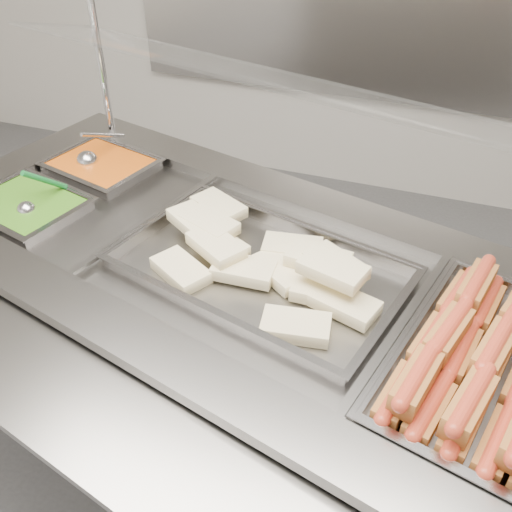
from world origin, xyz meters
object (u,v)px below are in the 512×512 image
(steam_counter, at_px, (242,376))
(sneeze_guard, at_px, (291,88))
(pan_hotdogs, at_px, (486,377))
(ladle, at_px, (89,160))
(pan_wraps, at_px, (259,273))
(serving_spoon, at_px, (30,205))

(steam_counter, xyz_separation_m, sneeze_guard, (0.06, 0.23, 0.88))
(pan_hotdogs, relative_size, ladle, 3.15)
(sneeze_guard, height_order, pan_wraps, sneeze_guard)
(steam_counter, bearing_deg, ladle, 154.41)
(steam_counter, distance_m, pan_wraps, 0.46)
(sneeze_guard, xyz_separation_m, pan_hotdogs, (0.59, -0.40, -0.44))
(pan_hotdogs, height_order, serving_spoon, serving_spoon)
(pan_hotdogs, height_order, ladle, ladle)
(ladle, height_order, serving_spoon, serving_spoon)
(ladle, xyz_separation_m, serving_spoon, (-0.00, -0.31, 0.00))
(pan_wraps, height_order, ladle, ladle)
(pan_hotdogs, relative_size, pan_wraps, 0.81)
(sneeze_guard, distance_m, pan_wraps, 0.49)
(pan_hotdogs, distance_m, serving_spoon, 1.35)
(steam_counter, height_order, serving_spoon, serving_spoon)
(steam_counter, relative_size, serving_spoon, 11.82)
(pan_hotdogs, bearing_deg, steam_counter, 165.21)
(sneeze_guard, relative_size, ladle, 8.50)
(steam_counter, distance_m, ladle, 0.90)
(pan_hotdogs, relative_size, serving_spoon, 3.60)
(pan_hotdogs, xyz_separation_m, ladle, (-1.33, 0.50, 0.05))
(steam_counter, distance_m, sneeze_guard, 0.91)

